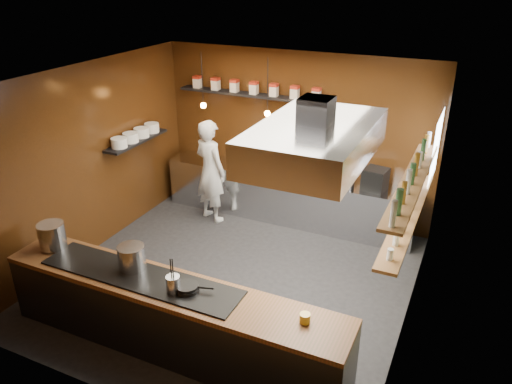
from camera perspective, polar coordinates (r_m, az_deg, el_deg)
The scene contains 26 objects.
floor at distance 7.61m, azimuth -2.68°, elevation -9.94°, with size 5.00×5.00×0.00m, color black.
back_wall at distance 9.00m, azimuth 4.51°, elevation 6.36°, with size 5.00×5.00×0.00m, color black.
left_wall at distance 8.26m, azimuth -18.52°, elevation 3.39°, with size 5.00×5.00×0.00m, color black.
right_wall at distance 6.22m, azimuth 17.99°, elevation -3.63°, with size 5.00×5.00×0.00m, color #414125.
ceiling at distance 6.40m, azimuth -3.22°, elevation 12.72°, with size 5.00×5.00×0.00m, color silver.
window_pane at distance 7.63m, azimuth 19.88°, elevation 4.69°, with size 1.00×1.00×0.00m, color white.
prep_counter at distance 9.11m, azimuth 3.55°, elevation -0.51°, with size 4.60×0.65×0.90m, color silver.
pass_counter at distance 6.25m, azimuth -9.75°, elevation -13.89°, with size 4.40×0.72×0.94m.
tin_shelf at distance 9.03m, azimuth -1.12°, elevation 11.11°, with size 2.60×0.26×0.04m, color black.
plate_shelf at distance 8.84m, azimuth -13.48°, elevation 5.75°, with size 0.30×1.40×0.04m, color black.
bottle_shelf_upper at distance 6.33m, azimuth 17.46°, elevation 1.17°, with size 0.26×2.80×0.04m, color brown.
bottle_shelf_lower at distance 6.52m, azimuth 16.94°, elevation -2.61°, with size 0.26×2.80×0.04m, color brown.
extractor_hood at distance 5.68m, azimuth 6.71°, elevation 5.84°, with size 1.20×2.00×0.72m.
pendant_left at distance 8.71m, azimuth -6.05°, elevation 10.14°, with size 0.10×0.10×0.95m.
pendant_right at distance 8.17m, azimuth 1.31°, elevation 9.30°, with size 0.10×0.10×0.95m.
storage_tins at distance 8.93m, azimuth -0.24°, elevation 11.84°, with size 2.43×0.13×0.22m.
plate_stacks at distance 8.81m, azimuth -13.54°, elevation 6.36°, with size 0.26×1.16×0.16m.
bottles at distance 6.28m, azimuth 17.62°, elevation 2.34°, with size 0.06×2.66×0.24m.
wine_glasses at distance 6.49m, azimuth 17.03°, elevation -1.94°, with size 0.07×2.37×0.13m.
stockpot_large at distance 7.02m, azimuth -22.28°, elevation -4.62°, with size 0.34×0.34×0.33m, color #B0B2B7.
stockpot_small at distance 6.25m, azimuth -14.03°, elevation -7.27°, with size 0.33×0.33×0.31m, color silver.
utensil_crock at distance 5.77m, azimuth -9.45°, elevation -10.35°, with size 0.16×0.16×0.21m, color #B3B6BB.
frying_pan at distance 5.81m, azimuth -7.85°, elevation -10.77°, with size 0.44×0.28×0.07m.
butter_jar at distance 5.37m, azimuth 5.61°, elevation -14.14°, with size 0.11×0.11×0.10m, color gold.
espresso_machine at distance 8.44m, azimuth 13.45°, elevation 1.43°, with size 0.37×0.35×0.37m, color black.
chef at distance 8.95m, azimuth -5.23°, elevation 2.41°, with size 0.69×0.45×1.89m, color silver.
Camera 1 is at (2.95, -5.52, 4.33)m, focal length 35.00 mm.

